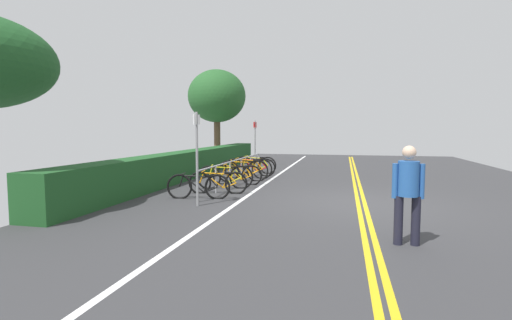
{
  "coord_description": "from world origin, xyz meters",
  "views": [
    {
      "loc": [
        -9.7,
        0.45,
        1.84
      ],
      "look_at": [
        1.37,
        3.01,
        0.92
      ],
      "focal_mm": 26.74,
      "sensor_mm": 36.0,
      "label": 1
    }
  ],
  "objects": [
    {
      "name": "bicycle_1",
      "position": [
        0.56,
        3.94,
        0.32
      ],
      "size": [
        0.46,
        1.69,
        0.68
      ],
      "color": "black",
      "rests_on": "ground_plane"
    },
    {
      "name": "sign_post_near",
      "position": [
        -1.23,
        3.85,
        1.35
      ],
      "size": [
        0.36,
        0.06,
        2.25
      ],
      "color": "gray",
      "rests_on": "ground_plane"
    },
    {
      "name": "tree_mid",
      "position": [
        9.86,
        7.12,
        3.58
      ],
      "size": [
        3.08,
        3.08,
        5.0
      ],
      "color": "brown",
      "rests_on": "ground_plane"
    },
    {
      "name": "bicycle_3",
      "position": [
        2.38,
        3.89,
        0.33
      ],
      "size": [
        0.46,
        1.68,
        0.71
      ],
      "color": "black",
      "rests_on": "ground_plane"
    },
    {
      "name": "pedestrian",
      "position": [
        -3.38,
        -0.55,
        0.9
      ],
      "size": [
        0.32,
        0.49,
        1.58
      ],
      "color": "#1E1E2D",
      "rests_on": "ground_plane"
    },
    {
      "name": "bicycle_2",
      "position": [
        1.49,
        4.02,
        0.36
      ],
      "size": [
        0.57,
        1.71,
        0.77
      ],
      "color": "black",
      "rests_on": "ground_plane"
    },
    {
      "name": "ground_plane",
      "position": [
        0.0,
        0.0,
        -0.03
      ],
      "size": [
        36.38,
        13.4,
        0.05
      ],
      "primitive_type": "cube",
      "color": "#353538"
    },
    {
      "name": "bicycle_0",
      "position": [
        -0.33,
        4.18,
        0.33
      ],
      "size": [
        0.47,
        1.69,
        0.71
      ],
      "color": "black",
      "rests_on": "ground_plane"
    },
    {
      "name": "sign_post_far",
      "position": [
        6.63,
        4.27,
        1.33
      ],
      "size": [
        0.36,
        0.06,
        2.21
      ],
      "color": "gray",
      "rests_on": "ground_plane"
    },
    {
      "name": "centre_line_yellow_inner",
      "position": [
        0.0,
        -0.08,
        0.0
      ],
      "size": [
        32.74,
        0.1,
        0.0
      ],
      "primitive_type": "cube",
      "color": "gold",
      "rests_on": "ground_plane"
    },
    {
      "name": "bicycle_5",
      "position": [
        4.07,
        3.94,
        0.37
      ],
      "size": [
        0.46,
        1.83,
        0.79
      ],
      "color": "black",
      "rests_on": "ground_plane"
    },
    {
      "name": "centre_line_yellow_outer",
      "position": [
        0.0,
        0.08,
        0.0
      ],
      "size": [
        32.74,
        0.1,
        0.0
      ],
      "primitive_type": "cube",
      "color": "gold",
      "rests_on": "ground_plane"
    },
    {
      "name": "bicycle_7",
      "position": [
        5.75,
        4.04,
        0.35
      ],
      "size": [
        0.46,
        1.79,
        0.75
      ],
      "color": "black",
      "rests_on": "ground_plane"
    },
    {
      "name": "bicycle_4",
      "position": [
        3.2,
        3.9,
        0.37
      ],
      "size": [
        0.69,
        1.72,
        0.79
      ],
      "color": "black",
      "rests_on": "ground_plane"
    },
    {
      "name": "bike_rack",
      "position": [
        2.74,
        4.03,
        0.6
      ],
      "size": [
        7.08,
        0.05,
        0.81
      ],
      "color": "#9EA0A5",
      "rests_on": "ground_plane"
    },
    {
      "name": "bicycle_6",
      "position": [
        4.86,
        3.93,
        0.35
      ],
      "size": [
        0.46,
        1.78,
        0.74
      ],
      "color": "black",
      "rests_on": "ground_plane"
    },
    {
      "name": "bike_lane_stripe_white",
      "position": [
        0.0,
        3.02,
        0.0
      ],
      "size": [
        32.74,
        0.12,
        0.0
      ],
      "primitive_type": "cube",
      "color": "white",
      "rests_on": "ground_plane"
    },
    {
      "name": "hedge_backdrop",
      "position": [
        4.24,
        6.26,
        0.5
      ],
      "size": [
        16.03,
        0.84,
        1.01
      ],
      "primitive_type": "cube",
      "color": "#1C4C21",
      "rests_on": "ground_plane"
    }
  ]
}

